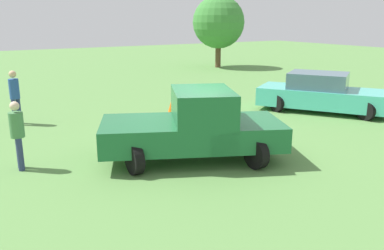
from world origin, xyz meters
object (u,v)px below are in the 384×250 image
pickup_truck (197,125)px  traffic_cone (172,107)px  sedan_near (322,94)px  person_visitor (17,132)px  tree_back_right (219,22)px  person_bystander (15,94)px

pickup_truck → traffic_cone: pickup_truck is taller
pickup_truck → traffic_cone: bearing=-87.1°
pickup_truck → sedan_near: 7.28m
sedan_near → pickup_truck: bearing=-106.6°
person_visitor → tree_back_right: bearing=46.6°
pickup_truck → person_bystander: (6.10, 3.33, 0.13)m
person_bystander → tree_back_right: bearing=-93.3°
traffic_cone → person_bystander: bearing=74.7°
sedan_near → person_bystander: size_ratio=2.76×
sedan_near → person_visitor: size_ratio=3.05×
pickup_truck → person_bystander: bearing=-37.2°
person_bystander → person_visitor: 4.58m
tree_back_right → person_bystander: bearing=123.1°
person_visitor → pickup_truck: bearing=-17.5°
person_visitor → traffic_cone: bearing=32.6°
pickup_truck → person_visitor: (1.56, 3.94, 0.01)m
sedan_near → person_bystander: bearing=-144.7°
person_bystander → tree_back_right: tree_back_right is taller
pickup_truck → sedan_near: pickup_truck is taller
pickup_truck → person_bystander: size_ratio=2.69×
pickup_truck → sedan_near: (2.13, -6.96, -0.22)m
person_bystander → traffic_cone: person_bystander is taller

